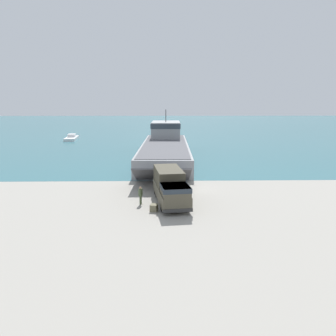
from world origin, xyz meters
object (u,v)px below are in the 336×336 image
Objects in this scene: landing_craft at (165,146)px; moored_boat_a at (72,138)px; soldier_on_ramp at (141,194)px; military_truck at (170,186)px; cargo_crate at (154,208)px.

moored_boat_a is (-23.67, 27.17, -1.57)m from landing_craft.
landing_craft is 20.36× the size of soldier_on_ramp.
military_truck is at bearing -87.85° from landing_craft.
moored_boat_a is (-20.95, 54.04, -0.56)m from soldier_on_ramp.
soldier_on_ramp is at bearing 104.85° from moored_boat_a.
landing_craft is at bearing 173.06° from military_truck.
moored_boat_a is 60.32m from cargo_crate.
moored_boat_a is at bearing 132.84° from landing_craft.
landing_craft reaches higher than military_truck.
landing_craft is 4.25× the size of military_truck.
landing_craft is 36.07m from moored_boat_a.
moored_boat_a is at bearing -45.50° from soldier_on_ramp.
landing_craft is 27.03m from soldier_on_ramp.
military_truck is 58.52m from moored_boat_a.
moored_boat_a reaches higher than cargo_crate.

